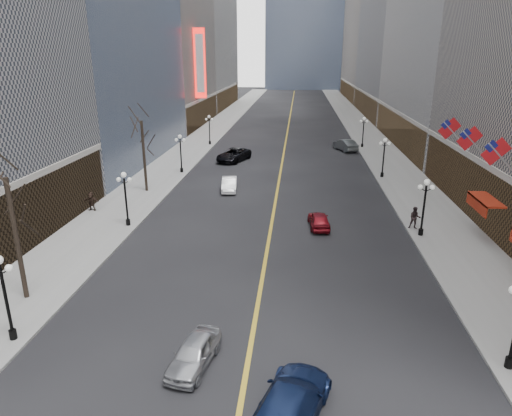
% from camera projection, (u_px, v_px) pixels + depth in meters
% --- Properties ---
extents(sidewalk_east, '(6.00, 230.00, 0.15)m').
position_uv_depth(sidewalk_east, '(373.00, 143.00, 73.29)').
color(sidewalk_east, gray).
rests_on(sidewalk_east, ground).
extents(sidewalk_west, '(6.00, 230.00, 0.15)m').
position_uv_depth(sidewalk_west, '(201.00, 140.00, 75.74)').
color(sidewalk_west, gray).
rests_on(sidewalk_west, ground).
extents(lane_line, '(0.25, 200.00, 0.02)m').
position_uv_depth(lane_line, '(287.00, 132.00, 83.97)').
color(lane_line, gold).
rests_on(lane_line, ground).
extents(bldg_east_c, '(26.60, 40.60, 48.80)m').
position_uv_depth(bldg_east_c, '(432.00, 2.00, 98.14)').
color(bldg_east_c, gray).
rests_on(bldg_east_c, ground).
extents(streetlamp_east_1, '(1.26, 0.44, 4.52)m').
position_uv_depth(streetlamp_east_1, '(425.00, 202.00, 34.84)').
color(streetlamp_east_1, black).
rests_on(streetlamp_east_1, sidewalk_east).
extents(streetlamp_east_2, '(1.26, 0.44, 4.52)m').
position_uv_depth(streetlamp_east_2, '(384.00, 153.00, 51.82)').
color(streetlamp_east_2, black).
rests_on(streetlamp_east_2, sidewalk_east).
extents(streetlamp_east_3, '(1.26, 0.44, 4.52)m').
position_uv_depth(streetlamp_east_3, '(363.00, 129.00, 68.80)').
color(streetlamp_east_3, black).
rests_on(streetlamp_east_3, sidewalk_east).
extents(streetlamp_west_0, '(1.26, 0.44, 4.52)m').
position_uv_depth(streetlamp_west_0, '(4.00, 289.00, 21.82)').
color(streetlamp_west_0, black).
rests_on(streetlamp_west_0, sidewalk_west).
extents(streetlamp_west_1, '(1.26, 0.44, 4.52)m').
position_uv_depth(streetlamp_west_1, '(125.00, 193.00, 36.91)').
color(streetlamp_west_1, black).
rests_on(streetlamp_west_1, sidewalk_west).
extents(streetlamp_west_2, '(1.26, 0.44, 4.52)m').
position_uv_depth(streetlamp_west_2, '(181.00, 149.00, 53.89)').
color(streetlamp_west_2, black).
rests_on(streetlamp_west_2, sidewalk_west).
extents(streetlamp_west_3, '(1.26, 0.44, 4.52)m').
position_uv_depth(streetlamp_west_3, '(209.00, 127.00, 70.87)').
color(streetlamp_west_3, black).
rests_on(streetlamp_west_3, sidewalk_west).
extents(flag_3, '(2.87, 0.12, 2.87)m').
position_uv_depth(flag_3, '(498.00, 154.00, 30.30)').
color(flag_3, '#B2B2B7').
rests_on(flag_3, ground).
extents(flag_4, '(2.87, 0.12, 2.87)m').
position_uv_depth(flag_4, '(472.00, 141.00, 35.02)').
color(flag_4, '#B2B2B7').
rests_on(flag_4, ground).
extents(flag_5, '(2.87, 0.12, 2.87)m').
position_uv_depth(flag_5, '(451.00, 130.00, 39.73)').
color(flag_5, '#B2B2B7').
rests_on(flag_5, ground).
extents(awning_c, '(1.40, 4.00, 0.93)m').
position_uv_depth(awning_c, '(483.00, 201.00, 34.41)').
color(awning_c, maroon).
rests_on(awning_c, ground).
extents(theatre_marquee, '(2.00, 0.55, 12.00)m').
position_uv_depth(theatre_marquee, '(200.00, 64.00, 81.53)').
color(theatre_marquee, red).
rests_on(theatre_marquee, ground).
extents(tree_west_near, '(3.60, 3.60, 7.92)m').
position_uv_depth(tree_west_near, '(9.00, 197.00, 24.67)').
color(tree_west_near, '#2D231C').
rests_on(tree_west_near, sidewalk_west).
extents(tree_west_far, '(3.60, 3.60, 7.92)m').
position_uv_depth(tree_west_far, '(142.00, 132.00, 45.43)').
color(tree_west_far, '#2D231C').
rests_on(tree_west_far, sidewalk_west).
extents(car_nb_near, '(2.28, 4.13, 1.33)m').
position_uv_depth(car_nb_near, '(194.00, 353.00, 20.78)').
color(car_nb_near, '#A5A8AD').
rests_on(car_nb_near, ground).
extents(car_nb_mid, '(1.96, 4.38, 1.40)m').
position_uv_depth(car_nb_mid, '(229.00, 184.00, 47.65)').
color(car_nb_mid, white).
rests_on(car_nb_mid, ground).
extents(car_nb_far, '(4.68, 6.64, 1.68)m').
position_uv_depth(car_nb_far, '(234.00, 155.00, 60.87)').
color(car_nb_far, black).
rests_on(car_nb_far, ground).
extents(car_sb_near, '(3.87, 6.06, 1.63)m').
position_uv_depth(car_sb_near, '(290.00, 405.00, 17.50)').
color(car_sb_near, '#111D42').
rests_on(car_sb_near, ground).
extents(car_sb_mid, '(1.91, 4.04, 1.34)m').
position_uv_depth(car_sb_mid, '(319.00, 220.00, 37.47)').
color(car_sb_mid, maroon).
rests_on(car_sb_mid, ground).
extents(car_sb_far, '(3.58, 5.46, 1.70)m').
position_uv_depth(car_sb_far, '(345.00, 145.00, 67.49)').
color(car_sb_far, '#4F5557').
rests_on(car_sb_far, ground).
extents(ped_east_walk, '(0.96, 0.62, 1.84)m').
position_uv_depth(ped_east_walk, '(415.00, 218.00, 36.75)').
color(ped_east_walk, black).
rests_on(ped_east_walk, sidewalk_east).
extents(ped_west_far, '(1.66, 0.62, 1.75)m').
position_uv_depth(ped_west_far, '(91.00, 201.00, 41.08)').
color(ped_west_far, black).
rests_on(ped_west_far, sidewalk_west).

